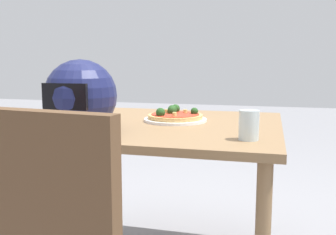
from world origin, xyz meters
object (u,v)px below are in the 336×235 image
object	(u,v)px
motorcycle_helmet	(81,97)
drinking_glass	(249,125)
pizza	(175,115)
dining_table	(161,141)

from	to	relation	value
motorcycle_helmet	drinking_glass	bearing A→B (deg)	179.39
motorcycle_helmet	drinking_glass	world-z (taller)	motorcycle_helmet
motorcycle_helmet	drinking_glass	distance (m)	0.64
pizza	motorcycle_helmet	bearing A→B (deg)	50.34
pizza	drinking_glass	bearing A→B (deg)	134.60
pizza	motorcycle_helmet	distance (m)	0.46
drinking_glass	pizza	bearing A→B (deg)	-45.40
drinking_glass	dining_table	bearing A→B (deg)	-35.66
motorcycle_helmet	drinking_glass	xyz separation A→B (m)	(-0.63, 0.01, -0.08)
dining_table	drinking_glass	size ratio (longest dim) A/B	10.00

